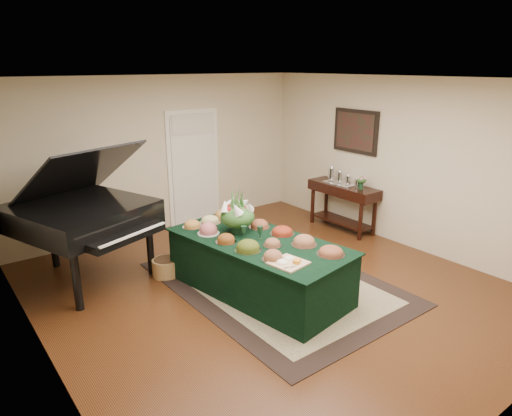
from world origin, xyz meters
TOP-DOWN VIEW (x-y plane):
  - ground at (0.00, 0.00)m, footprint 6.00×6.00m
  - area_rug at (0.15, 0.06)m, footprint 2.44×3.41m
  - kitchen_doorway at (0.60, 2.97)m, footprint 1.05×0.07m
  - buffet_table at (-0.18, 0.01)m, footprint 1.50×2.57m
  - food_platters at (-0.18, 0.15)m, footprint 1.13×2.23m
  - cutting_board at (-0.36, -0.75)m, footprint 0.42×0.42m
  - green_goblets at (-0.23, 0.09)m, footprint 0.23×0.21m
  - floral_centerpiece at (-0.23, 0.41)m, footprint 0.47×0.47m
  - grand_piano at (-1.83, 1.78)m, footprint 1.99×2.19m
  - wicker_basket at (-0.92, 1.19)m, footprint 0.39×0.39m
  - mahogany_sideboard at (2.50, 1.00)m, footprint 0.45×1.36m
  - tea_service at (2.50, 1.05)m, footprint 0.34×0.74m
  - pink_bouquet at (2.50, 0.61)m, footprint 0.18×0.18m
  - wall_painting at (2.72, 1.00)m, footprint 0.05×0.95m

SIDE VIEW (x-z plane):
  - ground at x=0.00m, z-range 0.00..0.00m
  - area_rug at x=0.15m, z-range 0.00..0.01m
  - wicker_basket at x=-0.92m, z-range 0.00..0.24m
  - buffet_table at x=-0.18m, z-range 0.00..0.73m
  - mahogany_sideboard at x=2.50m, z-range 0.23..1.05m
  - cutting_board at x=-0.36m, z-range 0.72..0.81m
  - food_platters at x=-0.18m, z-range 0.72..0.84m
  - green_goblets at x=-0.23m, z-range 0.73..0.91m
  - tea_service at x=2.50m, z-range 0.79..1.09m
  - grand_piano at x=-1.83m, z-range 0.02..1.88m
  - pink_bouquet at x=2.50m, z-range 0.86..1.10m
  - floral_centerpiece at x=-0.23m, z-range 0.77..1.24m
  - kitchen_doorway at x=0.60m, z-range -0.03..2.07m
  - wall_painting at x=2.72m, z-range 1.38..2.12m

